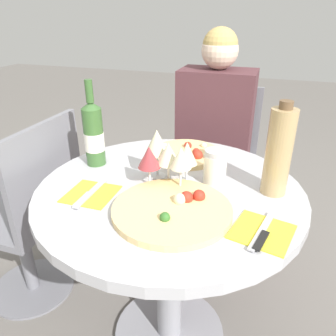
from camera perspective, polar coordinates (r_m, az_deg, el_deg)
The scene contains 17 objects.
ground_plane at distance 1.58m, azimuth 0.21°, elevation -26.80°, with size 12.00×12.00×0.00m, color slate.
dining_table at distance 1.18m, azimuth 0.26°, elevation -10.20°, with size 0.88×0.88×0.72m.
chair_behind_diner at distance 1.90m, azimuth 8.05°, elevation 0.17°, with size 0.43×0.43×0.88m.
seated_diner at distance 1.73m, azimuth 7.27°, elevation 0.75°, with size 0.37×0.46×1.18m.
chair_empty_side at distance 1.57m, azimuth -23.11°, elevation -7.97°, with size 0.43×0.43×0.88m.
pizza_large at distance 0.96m, azimuth 0.89°, elevation -7.17°, with size 0.35×0.35×0.05m.
pizza_small_far at distance 1.31m, azimuth 3.19°, elevation 2.54°, with size 0.27×0.27×0.05m.
wine_bottle at distance 1.24m, azimuth -12.82°, elevation 5.79°, with size 0.07×0.07×0.32m.
tall_carafe at distance 1.06m, azimuth 18.72°, elevation 2.67°, with size 0.08×0.08×0.30m.
sugar_shaker at distance 1.10m, azimuth 8.18°, elevation 0.20°, with size 0.08×0.08×0.12m.
wine_glass_front_right at distance 1.02m, azimuth 2.24°, elevation 1.60°, with size 0.07×0.07×0.15m.
wine_glass_front_left at distance 1.05m, azimuth -3.31°, elevation 1.78°, with size 0.08×0.08×0.14m.
wine_glass_center at distance 1.07m, azimuth 0.06°, elevation 2.44°, with size 0.08×0.08×0.15m.
wine_glass_back_left at distance 1.11m, azimuth -1.94°, elevation 4.47°, with size 0.08×0.08×0.17m.
wine_glass_back_right at distance 1.09m, azimuth 3.33°, elevation 2.46°, with size 0.07×0.07×0.14m.
place_setting_left at distance 1.07m, azimuth -13.35°, elevation -4.42°, with size 0.15×0.19×0.01m.
place_setting_right at distance 0.92m, azimuth 16.05°, elevation -10.67°, with size 0.18×0.19×0.01m.
Camera 1 is at (0.30, -0.90, 1.26)m, focal length 35.00 mm.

